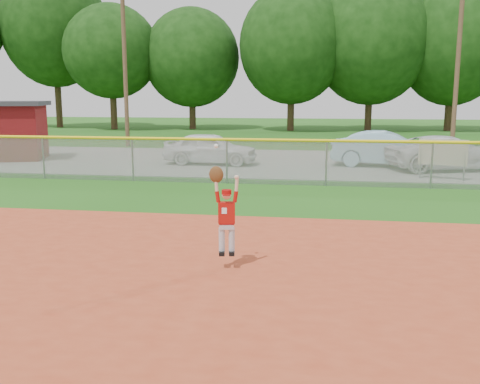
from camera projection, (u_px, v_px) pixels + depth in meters
The scene contains 12 objects.
ground at pixel (117, 285), 8.51m from camera, with size 120.00×120.00×0.00m, color #1E5212.
clay_infield at pixel (9, 383), 5.59m from camera, with size 24.00×16.00×0.04m, color #A2381D.
parking_strip at pixel (250, 161), 24.06m from camera, with size 44.00×10.00×0.03m, color gray.
car_white_a at pixel (211, 148), 22.91m from camera, with size 1.61×3.99×1.36m, color white.
car_blue at pixel (386, 149), 22.19m from camera, with size 1.54×4.41×1.45m, color #94C5DD.
car_white_b at pixel (447, 153), 21.22m from camera, with size 2.24×4.86×1.35m, color silver.
utility_shed at pixel (6, 130), 24.48m from camera, with size 4.24×3.71×2.69m.
sponsor_sign at pixel (443, 153), 18.68m from camera, with size 1.57×0.53×1.45m.
outfield_fence at pixel (227, 158), 18.07m from camera, with size 40.06×0.10×1.55m.
power_lines at pixel (284, 63), 28.90m from camera, with size 19.40×0.24×9.00m.
tree_line at pixel (298, 38), 43.85m from camera, with size 62.37×13.00×14.43m.
ballplayer at pixel (225, 211), 9.08m from camera, with size 0.51×0.24×1.91m.
Camera 1 is at (3.18, -7.71, 3.00)m, focal length 40.00 mm.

